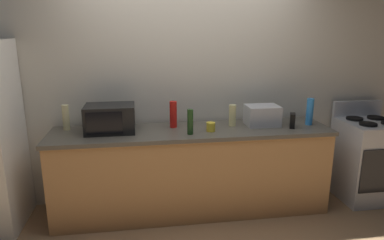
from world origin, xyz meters
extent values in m
plane|color=#93704C|center=(0.00, 0.00, 0.00)|extent=(8.00, 8.00, 0.00)
cube|color=beige|center=(0.00, 0.81, 1.35)|extent=(6.40, 0.10, 2.70)
cube|color=#B27F4C|center=(0.00, 0.40, 0.43)|extent=(2.80, 0.60, 0.86)
cube|color=#514C42|center=(0.00, 0.40, 0.88)|extent=(2.84, 0.64, 0.04)
cube|color=#B7BABF|center=(2.00, 0.40, 0.45)|extent=(0.60, 0.60, 0.90)
cube|color=#B7BABF|center=(2.00, 0.68, 0.99)|extent=(0.60, 0.04, 0.18)
cylinder|color=black|center=(1.87, 0.28, 0.91)|extent=(0.18, 0.18, 0.02)
cylinder|color=black|center=(1.87, 0.52, 0.91)|extent=(0.18, 0.18, 0.02)
cylinder|color=black|center=(2.13, 0.52, 0.91)|extent=(0.18, 0.18, 0.02)
cube|color=black|center=(-0.81, 0.45, 1.04)|extent=(0.48, 0.34, 0.27)
cube|color=black|center=(-0.85, 0.28, 1.04)|extent=(0.34, 0.01, 0.21)
cube|color=#B7BABF|center=(0.76, 0.46, 1.01)|extent=(0.34, 0.26, 0.21)
cube|color=black|center=(1.03, 0.32, 0.98)|extent=(0.09, 0.12, 0.15)
cylinder|color=red|center=(-0.18, 0.51, 1.04)|extent=(0.07, 0.07, 0.27)
cylinder|color=beige|center=(0.44, 0.47, 1.01)|extent=(0.07, 0.07, 0.22)
cylinder|color=#338CE5|center=(1.26, 0.40, 1.04)|extent=(0.07, 0.07, 0.28)
cylinder|color=beige|center=(-1.25, 0.59, 1.03)|extent=(0.07, 0.07, 0.26)
cylinder|color=#1E3F19|center=(-0.04, 0.25, 1.02)|extent=(0.06, 0.06, 0.25)
cylinder|color=yellow|center=(0.18, 0.32, 0.94)|extent=(0.09, 0.09, 0.09)
camera|label=1|loc=(-0.51, -2.94, 1.89)|focal=32.52mm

